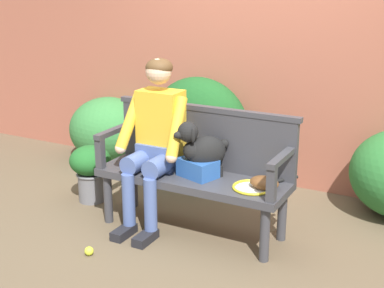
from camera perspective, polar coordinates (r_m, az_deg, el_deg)
ground_plane at (r=4.34m, az=0.00°, el=-9.09°), size 40.00×40.00×0.00m
brick_garden_fence at (r=5.23m, az=7.59°, el=11.06°), size 8.00×0.30×2.75m
hedge_bush_mid_right at (r=5.25m, az=0.69°, el=1.60°), size 1.03×0.67×1.02m
hedge_bush_far_left at (r=5.89m, az=-8.79°, el=1.52°), size 0.87×0.79×0.70m
garden_bench at (r=4.18m, az=0.00°, el=-4.14°), size 1.51×0.49×0.47m
bench_backrest at (r=4.25m, az=1.36°, el=0.81°), size 1.55×0.06×0.50m
bench_armrest_left_end at (r=4.39m, az=-8.81°, el=0.40°), size 0.06×0.49×0.28m
bench_armrest_right_end at (r=3.74m, az=9.08°, el=-2.61°), size 0.06×0.49×0.28m
person_seated at (r=4.21m, az=-3.87°, el=0.82°), size 0.56×0.64×1.34m
dog_on_bench at (r=4.06m, az=1.00°, el=-0.50°), size 0.38×0.40×0.44m
tennis_racket at (r=3.93m, az=6.72°, el=-4.50°), size 0.43×0.56×0.03m
baseball_glove at (r=3.92m, az=7.66°, el=-4.07°), size 0.24×0.20×0.09m
sports_bag at (r=4.10m, az=0.63°, el=-2.54°), size 0.33×0.28×0.14m
tennis_ball at (r=4.04m, az=-10.84°, el=-11.06°), size 0.07×0.07×0.07m
potted_plant at (r=4.86m, az=-10.69°, el=-2.54°), size 0.36×0.36×0.51m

